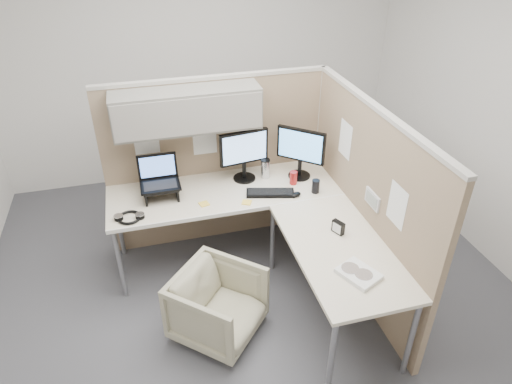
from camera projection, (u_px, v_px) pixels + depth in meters
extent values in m
plane|color=#43434A|center=(252.00, 292.00, 3.93)|extent=(4.50, 4.50, 0.00)
cube|color=#957C61|center=(217.00, 164.00, 4.22)|extent=(2.00, 0.05, 1.60)
cube|color=#A8A399|center=(212.00, 77.00, 3.78)|extent=(2.00, 0.06, 0.03)
cube|color=slate|center=(187.00, 109.00, 3.71)|extent=(1.20, 0.34, 0.34)
cube|color=gray|center=(190.00, 117.00, 3.56)|extent=(1.18, 0.01, 0.30)
plane|color=white|center=(146.00, 138.00, 3.87)|extent=(0.26, 0.00, 0.26)
plane|color=white|center=(205.00, 139.00, 4.02)|extent=(0.26, 0.00, 0.26)
cube|color=#957C61|center=(365.00, 206.00, 3.62)|extent=(0.05, 2.00, 1.60)
cube|color=#A8A399|center=(379.00, 109.00, 3.19)|extent=(0.06, 2.00, 0.03)
cube|color=#A8A399|center=(317.00, 151.00, 4.44)|extent=(0.06, 0.06, 1.60)
cube|color=silver|center=(373.00, 199.00, 3.41)|extent=(0.02, 0.20, 0.12)
cube|color=gray|center=(371.00, 200.00, 3.41)|extent=(0.00, 0.16, 0.09)
plane|color=white|center=(345.00, 139.00, 3.73)|extent=(0.00, 0.26, 0.26)
plane|color=white|center=(397.00, 205.00, 3.09)|extent=(0.00, 0.26, 0.26)
cube|color=beige|center=(225.00, 191.00, 3.97)|extent=(2.00, 0.68, 0.03)
cube|color=beige|center=(340.00, 249.00, 3.30)|extent=(0.68, 1.30, 0.03)
cube|color=white|center=(234.00, 213.00, 3.69)|extent=(2.00, 0.02, 0.03)
cylinder|color=gray|center=(120.00, 264.00, 3.71)|extent=(0.04, 0.04, 0.70)
cylinder|color=gray|center=(119.00, 223.00, 4.19)|extent=(0.04, 0.04, 0.70)
cylinder|color=gray|center=(332.00, 357.00, 2.94)|extent=(0.04, 0.04, 0.70)
cylinder|color=gray|center=(411.00, 338.00, 3.07)|extent=(0.04, 0.04, 0.70)
cylinder|color=gray|center=(272.00, 238.00, 4.00)|extent=(0.04, 0.04, 0.70)
imported|color=#B3B08E|center=(218.00, 303.00, 3.41)|extent=(0.80, 0.81, 0.61)
cylinder|color=black|center=(244.00, 178.00, 4.12)|extent=(0.20, 0.20, 0.02)
cylinder|color=black|center=(244.00, 170.00, 4.07)|extent=(0.04, 0.04, 0.15)
cube|color=black|center=(244.00, 147.00, 3.95)|extent=(0.44, 0.10, 0.30)
cube|color=#88B1EC|center=(245.00, 148.00, 3.94)|extent=(0.40, 0.06, 0.26)
cylinder|color=black|center=(299.00, 176.00, 4.15)|extent=(0.20, 0.20, 0.02)
cylinder|color=black|center=(300.00, 168.00, 4.11)|extent=(0.04, 0.04, 0.15)
cube|color=black|center=(301.00, 145.00, 3.99)|extent=(0.35, 0.32, 0.30)
cube|color=#5AAAF5|center=(300.00, 146.00, 3.97)|extent=(0.30, 0.27, 0.26)
cube|color=black|center=(161.00, 187.00, 3.79)|extent=(0.29, 0.23, 0.01)
cube|color=black|center=(145.00, 194.00, 3.79)|extent=(0.02, 0.21, 0.12)
cube|color=black|center=(177.00, 190.00, 3.85)|extent=(0.02, 0.21, 0.12)
cube|color=black|center=(160.00, 185.00, 3.78)|extent=(0.33, 0.23, 0.02)
cube|color=black|center=(157.00, 166.00, 3.84)|extent=(0.33, 0.06, 0.21)
cube|color=#598CF2|center=(157.00, 166.00, 3.83)|extent=(0.29, 0.04, 0.17)
cube|color=black|center=(270.00, 193.00, 3.89)|extent=(0.43, 0.24, 0.02)
ellipsoid|color=black|center=(296.00, 194.00, 3.86)|extent=(0.11, 0.09, 0.03)
cylinder|color=silver|center=(265.00, 169.00, 4.10)|extent=(0.08, 0.08, 0.17)
cylinder|color=black|center=(265.00, 160.00, 4.05)|extent=(0.08, 0.08, 0.01)
cylinder|color=black|center=(316.00, 186.00, 3.89)|extent=(0.07, 0.07, 0.12)
cylinder|color=#B21E1E|center=(293.00, 178.00, 4.02)|extent=(0.07, 0.07, 0.12)
cube|color=yellow|center=(204.00, 204.00, 3.77)|extent=(0.09, 0.09, 0.01)
cube|color=yellow|center=(247.00, 202.00, 3.79)|extent=(0.10, 0.10, 0.01)
torus|color=black|center=(129.00, 217.00, 3.59)|extent=(0.21, 0.21, 0.02)
cylinder|color=black|center=(119.00, 218.00, 3.57)|extent=(0.07, 0.07, 0.03)
cylinder|color=black|center=(140.00, 216.00, 3.59)|extent=(0.07, 0.07, 0.03)
cube|color=white|center=(359.00, 274.00, 3.03)|extent=(0.30, 0.32, 0.03)
cylinder|color=silver|center=(364.00, 274.00, 3.01)|extent=(0.12, 0.12, 0.00)
cylinder|color=silver|center=(350.00, 268.00, 3.06)|extent=(0.12, 0.12, 0.00)
cube|color=black|center=(338.00, 227.00, 3.41)|extent=(0.08, 0.11, 0.10)
cube|color=white|center=(337.00, 228.00, 3.40)|extent=(0.04, 0.07, 0.08)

